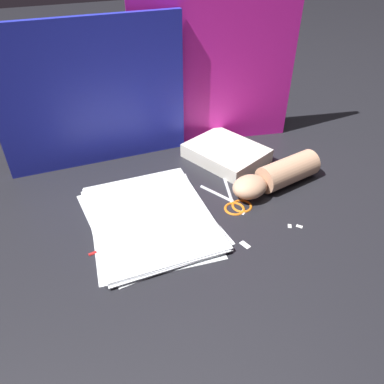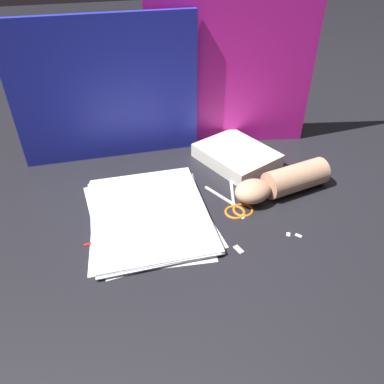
{
  "view_description": "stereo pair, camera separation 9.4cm",
  "coord_description": "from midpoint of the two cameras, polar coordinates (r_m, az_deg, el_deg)",
  "views": [
    {
      "loc": [
        -0.28,
        -0.68,
        0.62
      ],
      "look_at": [
        0.0,
        0.02,
        0.06
      ],
      "focal_mm": 35.0,
      "sensor_mm": 36.0,
      "label": 1
    },
    {
      "loc": [
        -0.19,
        -0.71,
        0.62
      ],
      "look_at": [
        0.0,
        0.02,
        0.06
      ],
      "focal_mm": 35.0,
      "sensor_mm": 36.0,
      "label": 2
    }
  ],
  "objects": [
    {
      "name": "ground_plane",
      "position": [
        0.96,
        2.89,
        -3.61
      ],
      "size": [
        6.0,
        6.0,
        0.0
      ],
      "primitive_type": "plane",
      "color": "black"
    },
    {
      "name": "backdrop_panel_left",
      "position": [
        1.13,
        -10.47,
        14.72
      ],
      "size": [
        0.53,
        0.03,
        0.42
      ],
      "color": "#2833D1",
      "rests_on": "ground_plane"
    },
    {
      "name": "backdrop_panel_center",
      "position": [
        1.19,
        8.55,
        20.47
      ],
      "size": [
        0.5,
        0.12,
        0.59
      ],
      "color": "#D81E9E",
      "rests_on": "ground_plane"
    },
    {
      "name": "paper_stack",
      "position": [
        0.95,
        -3.8,
        -3.54
      ],
      "size": [
        0.32,
        0.39,
        0.02
      ],
      "color": "white",
      "rests_on": "ground_plane"
    },
    {
      "name": "book_closed",
      "position": [
        1.17,
        9.1,
        5.43
      ],
      "size": [
        0.25,
        0.28,
        0.04
      ],
      "color": "silver",
      "rests_on": "ground_plane"
    },
    {
      "name": "scissors",
      "position": [
        1.0,
        9.28,
        -2.03
      ],
      "size": [
        0.11,
        0.17,
        0.01
      ],
      "color": "silver",
      "rests_on": "ground_plane"
    },
    {
      "name": "hand_forearm",
      "position": [
        1.05,
        16.22,
        1.42
      ],
      "size": [
        0.29,
        0.13,
        0.08
      ],
      "color": "tan",
      "rests_on": "ground_plane"
    },
    {
      "name": "paper_scrap_near",
      "position": [
        0.97,
        10.53,
        -3.75
      ],
      "size": [
        0.02,
        0.02,
        0.0
      ],
      "color": "white",
      "rests_on": "ground_plane"
    },
    {
      "name": "paper_scrap_mid",
      "position": [
        0.88,
        10.17,
        -8.7
      ],
      "size": [
        0.02,
        0.03,
        0.0
      ],
      "color": "white",
      "rests_on": "ground_plane"
    },
    {
      "name": "paper_scrap_far",
      "position": [
        0.95,
        17.26,
        -6.27
      ],
      "size": [
        0.01,
        0.02,
        0.0
      ],
      "color": "white",
      "rests_on": "ground_plane"
    },
    {
      "name": "paper_scrap_side",
      "position": [
        0.95,
        18.68,
        -6.39
      ],
      "size": [
        0.02,
        0.02,
        0.0
      ],
      "color": "white",
      "rests_on": "ground_plane"
    },
    {
      "name": "pen",
      "position": [
        0.91,
        -9.57,
        -6.96
      ],
      "size": [
        0.12,
        0.03,
        0.01
      ],
      "color": "red",
      "rests_on": "ground_plane"
    }
  ]
}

